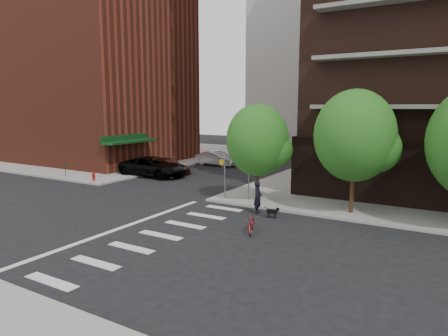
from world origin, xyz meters
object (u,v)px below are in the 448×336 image
object	(u,v)px
fire_hydrant	(94,176)
dog_walker	(258,198)
parked_car_maroon	(168,166)
parked_car_black	(153,167)
scooter	(252,223)
parked_car_silver	(217,158)

from	to	relation	value
fire_hydrant	dog_walker	bearing A→B (deg)	-6.51
fire_hydrant	parked_car_maroon	distance (m)	7.13
parked_car_black	scooter	size ratio (longest dim) A/B	3.40
parked_car_maroon	dog_walker	distance (m)	15.97
parked_car_black	scooter	bearing A→B (deg)	-124.88
parked_car_black	dog_walker	size ratio (longest dim) A/B	3.30
parked_car_silver	fire_hydrant	bearing A→B (deg)	166.84
dog_walker	parked_car_maroon	bearing A→B (deg)	41.55
parked_car_silver	scooter	world-z (taller)	parked_car_silver
fire_hydrant	parked_car_silver	bearing A→B (deg)	74.25
parked_car_maroon	dog_walker	size ratio (longest dim) A/B	2.54
fire_hydrant	scooter	xyz separation A→B (m)	(17.07, -5.13, -0.07)
scooter	dog_walker	bearing A→B (deg)	89.76
fire_hydrant	parked_car_silver	xyz separation A→B (m)	(3.71, 13.15, 0.22)
parked_car_black	scooter	distance (m)	17.76
parked_car_maroon	fire_hydrant	bearing A→B (deg)	166.36
fire_hydrant	scooter	distance (m)	17.82
parked_car_black	parked_car_silver	xyz separation A→B (m)	(1.41, 8.42, -0.10)
dog_walker	parked_car_silver	bearing A→B (deg)	22.84
parked_car_black	parked_car_maroon	bearing A→B (deg)	-1.14
parked_car_black	parked_car_maroon	xyz separation A→B (m)	(0.00, 2.01, -0.17)
parked_car_maroon	parked_car_silver	size ratio (longest dim) A/B	1.04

